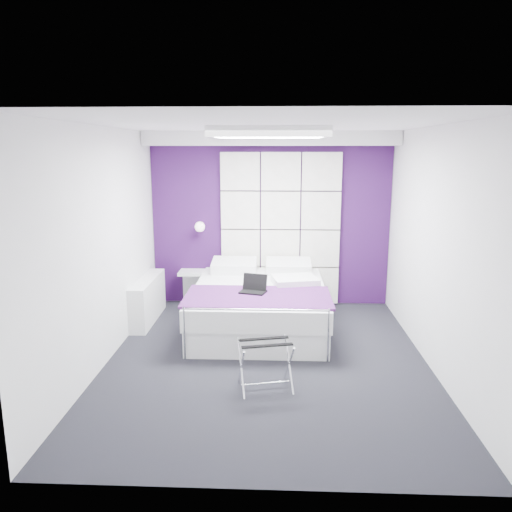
% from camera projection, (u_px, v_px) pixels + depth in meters
% --- Properties ---
extents(floor, '(4.40, 4.40, 0.00)m').
position_uv_depth(floor, '(267.00, 360.00, 5.66)').
color(floor, black).
rests_on(floor, ground).
extents(ceiling, '(4.40, 4.40, 0.00)m').
position_uv_depth(ceiling, '(268.00, 124.00, 5.12)').
color(ceiling, white).
rests_on(ceiling, wall_back).
extents(wall_back, '(3.60, 0.00, 3.60)m').
position_uv_depth(wall_back, '(270.00, 220.00, 7.54)').
color(wall_back, white).
rests_on(wall_back, floor).
extents(wall_left, '(0.00, 4.40, 4.40)m').
position_uv_depth(wall_left, '(103.00, 247.00, 5.47)').
color(wall_left, white).
rests_on(wall_left, floor).
extents(wall_right, '(0.00, 4.40, 4.40)m').
position_uv_depth(wall_right, '(436.00, 250.00, 5.31)').
color(wall_right, white).
rests_on(wall_right, floor).
extents(accent_wall, '(3.58, 0.02, 2.58)m').
position_uv_depth(accent_wall, '(270.00, 220.00, 7.53)').
color(accent_wall, '#330F44').
rests_on(accent_wall, wall_back).
extents(soffit, '(3.58, 0.50, 0.20)m').
position_uv_depth(soffit, '(271.00, 138.00, 7.04)').
color(soffit, white).
rests_on(soffit, wall_back).
extents(headboard, '(1.80, 0.08, 2.30)m').
position_uv_depth(headboard, '(280.00, 229.00, 7.50)').
color(headboard, silver).
rests_on(headboard, wall_back).
extents(skylight, '(1.36, 0.86, 0.12)m').
position_uv_depth(skylight, '(269.00, 131.00, 5.72)').
color(skylight, white).
rests_on(skylight, ceiling).
extents(wall_lamp, '(0.15, 0.15, 0.15)m').
position_uv_depth(wall_lamp, '(200.00, 226.00, 7.46)').
color(wall_lamp, white).
rests_on(wall_lamp, wall_back).
extents(radiator, '(0.22, 1.20, 0.60)m').
position_uv_depth(radiator, '(148.00, 300.00, 6.94)').
color(radiator, white).
rests_on(radiator, floor).
extents(bed, '(1.78, 2.15, 0.75)m').
position_uv_depth(bed, '(259.00, 305.00, 6.65)').
color(bed, white).
rests_on(bed, floor).
extents(nightstand, '(0.42, 0.33, 0.05)m').
position_uv_depth(nightstand, '(193.00, 272.00, 7.58)').
color(nightstand, white).
rests_on(nightstand, wall_back).
extents(luggage_rack, '(0.51, 0.37, 0.50)m').
position_uv_depth(luggage_rack, '(265.00, 365.00, 4.96)').
color(luggage_rack, silver).
rests_on(luggage_rack, floor).
extents(laptop, '(0.31, 0.22, 0.23)m').
position_uv_depth(laptop, '(253.00, 288.00, 6.22)').
color(laptop, black).
rests_on(laptop, bed).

